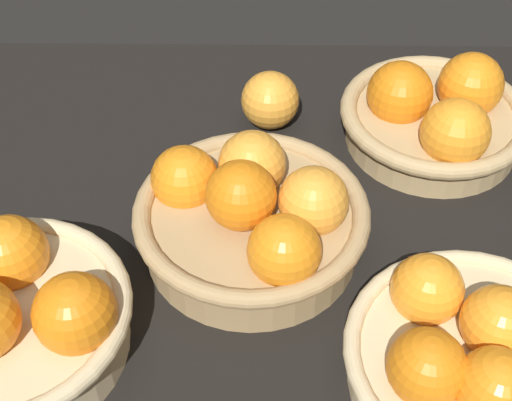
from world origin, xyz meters
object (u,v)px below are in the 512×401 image
at_px(basket_center, 254,215).
at_px(basket_near_left, 436,116).
at_px(loose_orange_front_gap, 270,100).
at_px(basket_far_left, 478,359).
at_px(basket_far_right, 6,315).

distance_m(basket_center, basket_near_left, 0.28).
height_order(basket_near_left, loose_orange_front_gap, basket_near_left).
xyz_separation_m(basket_far_left, basket_far_right, (0.43, -0.04, 0.01)).
xyz_separation_m(basket_near_left, loose_orange_front_gap, (0.20, -0.03, -0.00)).
height_order(basket_center, basket_near_left, basket_center).
xyz_separation_m(basket_far_left, loose_orange_front_gap, (0.18, -0.38, -0.00)).
relative_size(basket_center, basket_far_left, 1.03).
height_order(basket_center, loose_orange_front_gap, basket_center).
bearing_deg(basket_near_left, basket_far_left, 86.87).
distance_m(basket_far_left, basket_near_left, 0.35).
relative_size(basket_near_left, basket_far_right, 0.99).
xyz_separation_m(basket_center, basket_near_left, (-0.22, -0.18, -0.01)).
bearing_deg(basket_far_right, loose_orange_front_gap, -125.42).
xyz_separation_m(basket_center, basket_far_left, (-0.20, 0.17, -0.01)).
distance_m(basket_center, basket_far_left, 0.26).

